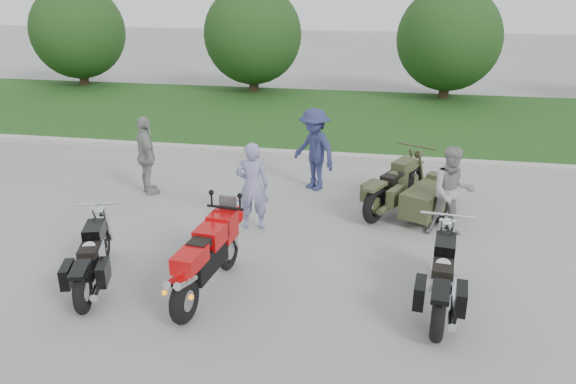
% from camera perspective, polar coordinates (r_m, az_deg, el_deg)
% --- Properties ---
extents(ground, '(80.00, 80.00, 0.00)m').
position_cam_1_polar(ground, '(8.66, -5.38, -8.44)').
color(ground, '#A1A19C').
rests_on(ground, ground).
extents(curb, '(60.00, 0.30, 0.15)m').
position_cam_1_polar(curb, '(14.04, 1.18, 3.83)').
color(curb, '#AFADA4').
rests_on(curb, ground).
extents(grass_strip, '(60.00, 8.00, 0.14)m').
position_cam_1_polar(grass_strip, '(18.00, 3.36, 7.70)').
color(grass_strip, '#24551D').
rests_on(grass_strip, ground).
extents(tree_far_left, '(3.60, 3.60, 4.00)m').
position_cam_1_polar(tree_far_left, '(24.11, -20.56, 15.01)').
color(tree_far_left, '#3F2B1C').
rests_on(tree_far_left, ground).
extents(tree_mid_left, '(3.60, 3.60, 4.00)m').
position_cam_1_polar(tree_mid_left, '(21.45, -3.60, 15.64)').
color(tree_mid_left, '#3F2B1C').
rests_on(tree_mid_left, ground).
extents(tree_mid_right, '(3.60, 3.60, 4.00)m').
position_cam_1_polar(tree_mid_right, '(20.91, 16.04, 14.75)').
color(tree_mid_right, '#3F2B1C').
rests_on(tree_mid_right, ground).
extents(sportbike_red, '(0.50, 2.12, 1.01)m').
position_cam_1_polar(sportbike_red, '(7.96, -8.34, -6.59)').
color(sportbike_red, black).
rests_on(sportbike_red, ground).
extents(cruiser_left, '(0.82, 2.07, 0.82)m').
position_cam_1_polar(cruiser_left, '(8.63, -19.26, -6.60)').
color(cruiser_left, black).
rests_on(cruiser_left, ground).
extents(cruiser_right, '(0.47, 2.27, 0.87)m').
position_cam_1_polar(cruiser_right, '(7.89, 15.38, -8.63)').
color(cruiser_right, black).
rests_on(cruiser_right, ground).
extents(cruiser_sidecar, '(1.75, 2.21, 0.91)m').
position_cam_1_polar(cruiser_sidecar, '(10.78, 12.61, -0.22)').
color(cruiser_sidecar, black).
rests_on(cruiser_sidecar, ground).
extents(person_stripe, '(0.64, 0.48, 1.59)m').
position_cam_1_polar(person_stripe, '(9.89, -3.64, 0.61)').
color(person_stripe, '#8680AE').
rests_on(person_stripe, ground).
extents(person_grey, '(0.85, 0.70, 1.59)m').
position_cam_1_polar(person_grey, '(10.02, 16.33, 0.03)').
color(person_grey, gray).
rests_on(person_grey, ground).
extents(person_denim, '(1.28, 1.21, 1.74)m').
position_cam_1_polar(person_denim, '(11.73, 2.68, 4.33)').
color(person_denim, navy).
rests_on(person_denim, ground).
extents(person_back, '(0.90, 1.00, 1.63)m').
position_cam_1_polar(person_back, '(11.83, -14.18, 3.58)').
color(person_back, gray).
rests_on(person_back, ground).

